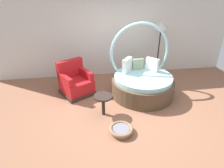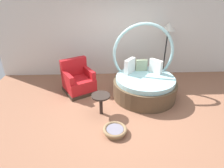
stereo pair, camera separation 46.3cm
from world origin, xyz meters
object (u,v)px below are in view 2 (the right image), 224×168
Objects in this scene: pet_basket at (115,130)px; side_table at (101,99)px; round_daybed at (144,83)px; red_armchair at (78,81)px; floor_lamp at (168,32)px.

pet_basket is 0.84m from side_table.
side_table is (-1.19, -0.84, 0.03)m from round_daybed.
round_daybed is 1.81m from pet_basket.
red_armchair is 2.09× the size of side_table.
round_daybed is 1.88m from red_armchair.
side_table is 3.03m from floor_lamp.
floor_lamp is at bearing 43.58° from side_table.
round_daybed reaches higher than pet_basket.
side_table is at bearing 112.64° from pet_basket.
pet_basket is 0.28× the size of floor_lamp.
round_daybed is 1.07× the size of floor_lamp.
side_table is at bearing -59.81° from red_armchair.
red_armchair is at bearing 170.68° from round_daybed.
pet_basket is 0.98× the size of side_table.
round_daybed is at bearing -127.56° from floor_lamp.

